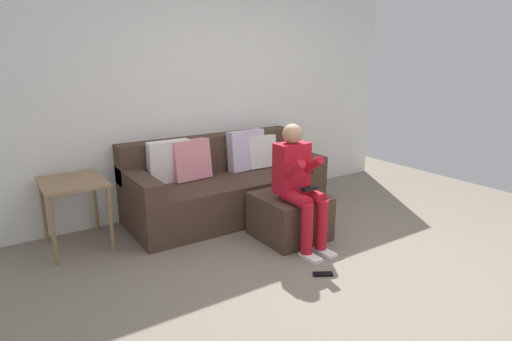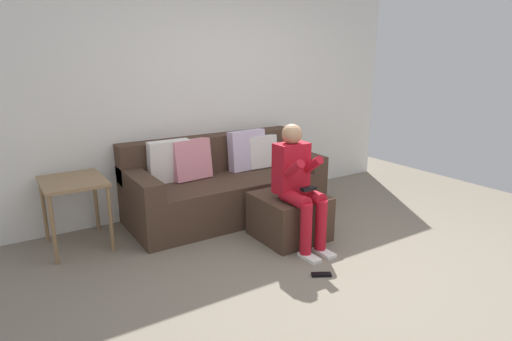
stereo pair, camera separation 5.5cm
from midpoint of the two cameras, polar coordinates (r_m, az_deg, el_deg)
ground_plane at (r=3.56m, az=13.79°, el=-14.09°), size 6.52×6.52×0.00m
wall_back at (r=4.97m, az=-4.86°, el=9.54°), size 5.02×0.10×2.45m
couch_sectional at (r=4.68m, az=-4.06°, el=-1.91°), size 2.10×0.91×0.90m
ottoman at (r=4.13m, az=4.86°, el=-6.13°), size 0.61×0.62×0.43m
person_seated at (r=3.84m, az=6.09°, el=-1.41°), size 0.31×0.60×1.13m
side_table at (r=4.15m, az=-22.94°, el=-2.36°), size 0.53×0.62×0.64m
remote_near_ottoman at (r=3.56m, az=9.19°, el=-13.62°), size 0.16×0.13×0.02m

